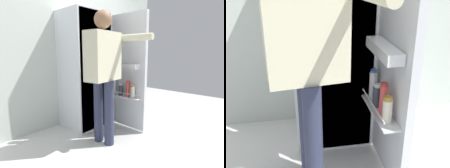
{
  "view_description": "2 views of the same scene",
  "coord_description": "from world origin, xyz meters",
  "views": [
    {
      "loc": [
        -1.73,
        -1.63,
        1.14
      ],
      "look_at": [
        0.01,
        -0.03,
        0.72
      ],
      "focal_mm": 28.3,
      "sensor_mm": 36.0,
      "label": 1
    },
    {
      "loc": [
        -0.32,
        -1.65,
        1.46
      ],
      "look_at": [
        -0.03,
        0.01,
        0.72
      ],
      "focal_mm": 44.31,
      "sensor_mm": 36.0,
      "label": 2
    }
  ],
  "objects": [
    {
      "name": "ground_plane",
      "position": [
        0.0,
        0.0,
        0.0
      ],
      "size": [
        6.72,
        6.72,
        0.0
      ],
      "primitive_type": "plane",
      "color": "silver"
    },
    {
      "name": "person",
      "position": [
        -0.22,
        -0.11,
        0.98
      ],
      "size": [
        0.61,
        0.74,
        1.63
      ],
      "color": "#2D334C",
      "rests_on": "ground_plane"
    },
    {
      "name": "refrigerator",
      "position": [
        0.03,
        0.48,
        0.87
      ],
      "size": [
        0.69,
        1.17,
        1.74
      ],
      "color": "silver",
      "rests_on": "ground_plane"
    }
  ]
}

